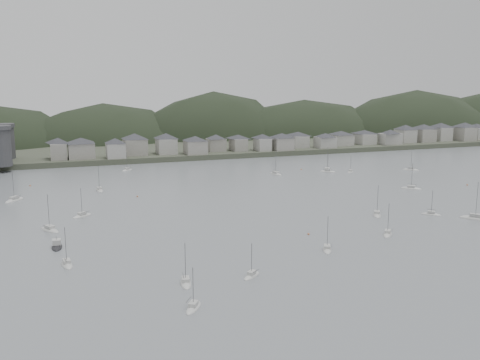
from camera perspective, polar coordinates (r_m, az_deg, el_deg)
name	(u,v)px	position (r m, az deg, el deg)	size (l,w,h in m)	color
ground	(340,252)	(137.45, 10.91, -7.83)	(900.00, 900.00, 0.00)	slate
far_shore_land	(144,138)	(414.15, -10.55, 4.60)	(900.00, 250.00, 3.00)	#383D2D
forested_ridge	(157,158)	(391.49, -9.16, 2.43)	(851.55, 103.94, 102.57)	black
waterfront_town	(257,141)	(319.61, 1.85, 4.36)	(451.48, 28.46, 12.92)	gray
sailboat_lead	(388,234)	(156.11, 15.95, -5.75)	(6.53, 6.99, 9.95)	beige
moored_fleet	(226,202)	(190.69, -1.60, -2.42)	(232.33, 176.71, 13.16)	beige
motor_launch_far	(57,246)	(147.12, -19.53, -6.91)	(3.08, 7.70, 3.82)	black
mooring_buoys	(248,203)	(188.42, 0.89, -2.58)	(185.09, 145.79, 0.70)	#BB6A3E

